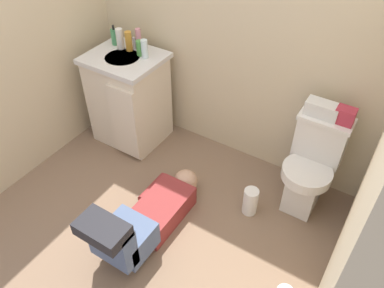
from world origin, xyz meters
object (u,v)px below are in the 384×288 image
object	(u,v)px
tissue_box	(322,109)
bottle_clear	(144,49)
bottle_white	(120,39)
person_plumber	(144,219)
bottle_pink	(139,39)
toiletry_bag	(345,116)
bottle_green	(140,48)
soap_dispenser	(114,37)
bottle_amber	(129,41)
paper_towel_roll	(250,201)
vanity_cabinet	(129,98)
toilet	(311,166)
faucet	(134,43)

from	to	relation	value
tissue_box	bottle_clear	distance (m)	1.41
tissue_box	bottle_white	size ratio (longest dim) A/B	1.30
person_plumber	bottle_pink	xyz separation A→B (m)	(-0.74, 0.98, 0.73)
tissue_box	bottle_white	bearing A→B (deg)	-177.37
toiletry_bag	bottle_green	size ratio (longest dim) A/B	1.01
soap_dispenser	bottle_white	bearing A→B (deg)	-20.43
bottle_amber	paper_towel_roll	distance (m)	1.58
vanity_cabinet	soap_dispenser	xyz separation A→B (m)	(-0.19, 0.13, 0.47)
bottle_white	bottle_amber	world-z (taller)	bottle_white
tissue_box	bottle_pink	world-z (taller)	bottle_pink
toilet	toiletry_bag	world-z (taller)	toiletry_bag
soap_dispenser	bottle_pink	world-z (taller)	bottle_pink
toiletry_bag	bottle_pink	distance (m)	1.68
toiletry_bag	bottle_green	distance (m)	1.62
toilet	person_plumber	world-z (taller)	toilet
bottle_pink	tissue_box	bearing A→B (deg)	0.32
bottle_pink	toilet	bearing A→B (deg)	-2.98
toiletry_bag	bottle_white	xyz separation A→B (m)	(-1.82, -0.08, 0.10)
toilet	bottle_white	xyz separation A→B (m)	(-1.71, 0.01, 0.54)
bottle_clear	bottle_white	bearing A→B (deg)	176.09
bottle_clear	paper_towel_roll	distance (m)	1.42
toiletry_bag	paper_towel_roll	bearing A→B (deg)	-134.65
toiletry_bag	paper_towel_roll	xyz separation A→B (m)	(-0.40, -0.41, -0.69)
bottle_pink	soap_dispenser	bearing A→B (deg)	-171.10
vanity_cabinet	bottle_pink	xyz separation A→B (m)	(0.03, 0.16, 0.49)
faucet	bottle_amber	bearing A→B (deg)	-117.38
faucet	bottle_white	world-z (taller)	bottle_white
toilet	bottle_pink	distance (m)	1.66
toiletry_bag	bottle_amber	bearing A→B (deg)	-177.85
bottle_white	bottle_amber	distance (m)	0.08
bottle_amber	bottle_pink	bearing A→B (deg)	44.19
person_plumber	paper_towel_roll	size ratio (longest dim) A/B	4.73
faucet	bottle_clear	xyz separation A→B (m)	(0.16, -0.07, 0.03)
vanity_cabinet	soap_dispenser	size ratio (longest dim) A/B	4.94
faucet	paper_towel_roll	xyz separation A→B (m)	(1.31, -0.39, -0.76)
person_plumber	toiletry_bag	distance (m)	1.50
soap_dispenser	bottle_green	size ratio (longest dim) A/B	1.35
toiletry_bag	bottle_pink	size ratio (longest dim) A/B	0.70
person_plumber	bottle_green	world-z (taller)	bottle_green
bottle_white	bottle_clear	bearing A→B (deg)	-3.91
toilet	person_plumber	size ratio (longest dim) A/B	0.70
faucet	bottle_green	world-z (taller)	bottle_green
bottle_white	bottle_pink	distance (m)	0.16
faucet	tissue_box	distance (m)	1.57
faucet	bottle_pink	world-z (taller)	bottle_pink
faucet	tissue_box	xyz separation A→B (m)	(1.56, 0.02, -0.07)
toilet	tissue_box	size ratio (longest dim) A/B	3.41
soap_dispenser	bottle_amber	size ratio (longest dim) A/B	1.03
bottle_amber	bottle_clear	xyz separation A→B (m)	(0.18, -0.03, -0.01)
person_plumber	tissue_box	world-z (taller)	tissue_box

